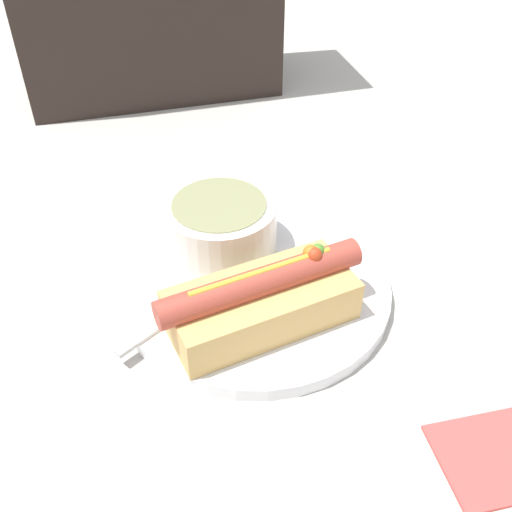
{
  "coord_description": "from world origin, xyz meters",
  "views": [
    {
      "loc": [
        -0.11,
        -0.39,
        0.39
      ],
      "look_at": [
        0.0,
        0.0,
        0.04
      ],
      "focal_mm": 42.0,
      "sensor_mm": 36.0,
      "label": 1
    }
  ],
  "objects": [
    {
      "name": "hot_dog",
      "position": [
        -0.01,
        -0.05,
        0.04
      ],
      "size": [
        0.18,
        0.1,
        0.06
      ],
      "rotation": [
        0.0,
        0.0,
        0.18
      ],
      "color": "#DBAD60",
      "rests_on": "dinner_plate"
    },
    {
      "name": "ground_plane",
      "position": [
        0.0,
        0.0,
        0.0
      ],
      "size": [
        4.0,
        4.0,
        0.0
      ],
      "primitive_type": "plane",
      "color": "#BCB7AD"
    },
    {
      "name": "dinner_plate",
      "position": [
        0.0,
        0.0,
        0.01
      ],
      "size": [
        0.25,
        0.25,
        0.01
      ],
      "color": "white",
      "rests_on": "ground_plane"
    },
    {
      "name": "soup_bowl",
      "position": [
        -0.02,
        0.06,
        0.04
      ],
      "size": [
        0.11,
        0.11,
        0.05
      ],
      "color": "silver",
      "rests_on": "dinner_plate"
    },
    {
      "name": "spoon",
      "position": [
        -0.03,
        0.0,
        0.02
      ],
      "size": [
        0.14,
        0.1,
        0.01
      ],
      "rotation": [
        0.0,
        0.0,
        0.54
      ],
      "color": "#B7B7BC",
      "rests_on": "dinner_plate"
    }
  ]
}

